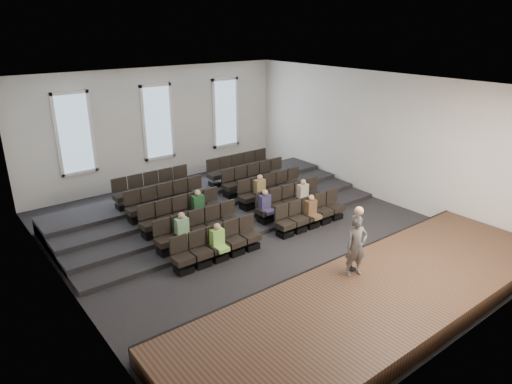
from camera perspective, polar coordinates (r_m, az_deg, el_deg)
ground at (r=15.39m, az=0.11°, el=-5.47°), size 14.00×14.00×0.00m
ceiling at (r=13.94m, az=0.12°, el=13.37°), size 12.00×14.00×0.02m
wall_back at (r=20.30m, az=-12.23°, el=8.00°), size 12.00×0.04×5.00m
wall_front at (r=10.26m, az=25.04°, el=-6.04°), size 12.00×0.04×5.00m
wall_left at (r=11.99m, az=-23.30°, el=-2.00°), size 0.04×14.00×5.00m
wall_right at (r=18.65m, az=15.01°, el=6.67°), size 0.04×14.00×5.00m
stage at (r=12.17m, az=15.35°, el=-12.58°), size 11.80×3.60×0.50m
stage_lip at (r=13.11m, az=9.18°, el=-9.48°), size 11.80×0.06×0.52m
risers at (r=17.71m, az=-6.18°, el=-1.30°), size 11.80×4.80×0.60m
seating_rows at (r=16.26m, az=-3.22°, el=-1.41°), size 6.80×4.70×1.67m
windows at (r=20.20m, az=-12.18°, el=8.53°), size 8.44×0.10×3.24m
audience at (r=15.44m, az=-0.61°, el=-2.01°), size 5.45×2.64×1.10m
speaker at (r=12.12m, az=12.40°, el=-6.57°), size 0.70×0.56×1.65m
mic_stand at (r=12.49m, az=11.98°, el=-7.62°), size 0.26×0.26×1.53m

